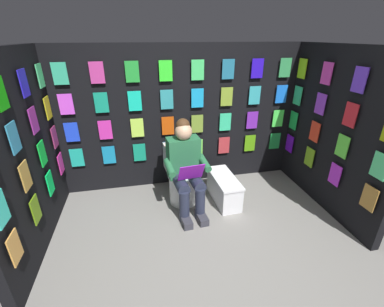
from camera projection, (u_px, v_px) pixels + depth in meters
The scene contains 7 objects.
ground_plane at pixel (219, 279), 2.45m from camera, with size 30.00×30.00×0.00m, color gray.
display_wall_back at pixel (182, 118), 3.73m from camera, with size 3.48×0.14×2.01m.
display_wall_left at pixel (335, 132), 3.19m from camera, with size 0.14×1.87×2.01m.
display_wall_right at pixel (23, 158), 2.53m from camera, with size 0.14×1.87×2.01m.
toilet at pixel (182, 178), 3.54m from camera, with size 0.43×0.57×0.77m.
person_reading at pixel (186, 167), 3.23m from camera, with size 0.55×0.71×1.19m.
comic_longbox_near at pixel (224, 189), 3.55m from camera, with size 0.32×0.71×0.37m.
Camera 1 is at (0.61, 1.64, 2.10)m, focal length 24.34 mm.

